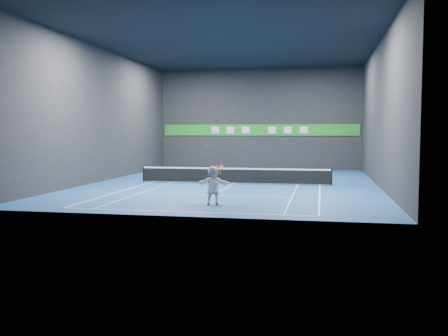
% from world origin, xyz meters
% --- Properties ---
extents(ground, '(26.00, 26.00, 0.00)m').
position_xyz_m(ground, '(0.00, 0.00, 0.00)').
color(ground, navy).
rests_on(ground, ground).
extents(ceiling, '(26.00, 26.00, 0.00)m').
position_xyz_m(ceiling, '(0.00, 0.00, 9.00)').
color(ceiling, black).
rests_on(ceiling, ground).
extents(wall_back, '(18.00, 0.10, 9.00)m').
position_xyz_m(wall_back, '(0.00, 13.00, 4.50)').
color(wall_back, '#232326').
rests_on(wall_back, ground).
extents(wall_front, '(18.00, 0.10, 9.00)m').
position_xyz_m(wall_front, '(0.00, -13.00, 4.50)').
color(wall_front, '#232326').
rests_on(wall_front, ground).
extents(wall_left, '(0.10, 26.00, 9.00)m').
position_xyz_m(wall_left, '(-9.00, 0.00, 4.50)').
color(wall_left, '#232326').
rests_on(wall_left, ground).
extents(wall_right, '(0.10, 26.00, 9.00)m').
position_xyz_m(wall_right, '(9.00, 0.00, 4.50)').
color(wall_right, '#232326').
rests_on(wall_right, ground).
extents(baseline_near, '(10.98, 0.08, 0.01)m').
position_xyz_m(baseline_near, '(0.00, -11.89, 0.00)').
color(baseline_near, white).
rests_on(baseline_near, ground).
extents(baseline_far, '(10.98, 0.08, 0.01)m').
position_xyz_m(baseline_far, '(0.00, 11.89, 0.00)').
color(baseline_far, white).
rests_on(baseline_far, ground).
extents(sideline_doubles_left, '(0.08, 23.78, 0.01)m').
position_xyz_m(sideline_doubles_left, '(-5.49, 0.00, 0.00)').
color(sideline_doubles_left, white).
rests_on(sideline_doubles_left, ground).
extents(sideline_doubles_right, '(0.08, 23.78, 0.01)m').
position_xyz_m(sideline_doubles_right, '(5.49, 0.00, 0.00)').
color(sideline_doubles_right, white).
rests_on(sideline_doubles_right, ground).
extents(sideline_singles_left, '(0.06, 23.78, 0.01)m').
position_xyz_m(sideline_singles_left, '(-4.11, 0.00, 0.00)').
color(sideline_singles_left, white).
rests_on(sideline_singles_left, ground).
extents(sideline_singles_right, '(0.06, 23.78, 0.01)m').
position_xyz_m(sideline_singles_right, '(4.11, 0.00, 0.00)').
color(sideline_singles_right, white).
rests_on(sideline_singles_right, ground).
extents(service_line_near, '(8.23, 0.06, 0.01)m').
position_xyz_m(service_line_near, '(0.00, -6.40, 0.00)').
color(service_line_near, white).
rests_on(service_line_near, ground).
extents(service_line_far, '(8.23, 0.06, 0.01)m').
position_xyz_m(service_line_far, '(0.00, 6.40, 0.00)').
color(service_line_far, white).
rests_on(service_line_far, ground).
extents(center_service_line, '(0.06, 12.80, 0.01)m').
position_xyz_m(center_service_line, '(0.00, 0.00, 0.00)').
color(center_service_line, white).
rests_on(center_service_line, ground).
extents(player, '(1.70, 0.67, 1.79)m').
position_xyz_m(player, '(0.72, -9.62, 0.89)').
color(player, white).
rests_on(player, ground).
extents(tennis_ball, '(0.07, 0.07, 0.07)m').
position_xyz_m(tennis_ball, '(0.46, -9.60, 2.74)').
color(tennis_ball, '#CED824').
rests_on(tennis_ball, player).
extents(tennis_net, '(12.50, 0.10, 1.07)m').
position_xyz_m(tennis_net, '(0.00, 0.00, 0.54)').
color(tennis_net, black).
rests_on(tennis_net, ground).
extents(sponsor_banner, '(17.64, 0.11, 1.00)m').
position_xyz_m(sponsor_banner, '(0.00, 12.93, 3.50)').
color(sponsor_banner, '#209326').
rests_on(sponsor_banner, wall_back).
extents(tennis_racket, '(0.43, 0.34, 0.55)m').
position_xyz_m(tennis_racket, '(1.01, -9.58, 1.76)').
color(tennis_racket, '#B4131D').
rests_on(tennis_racket, player).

